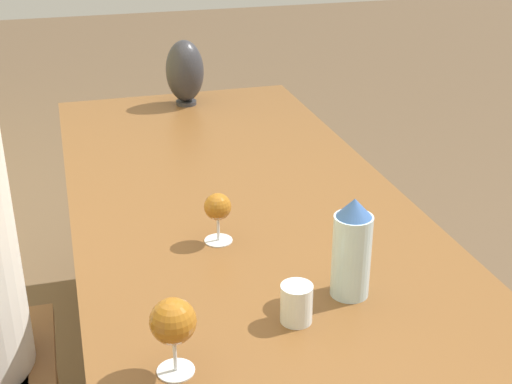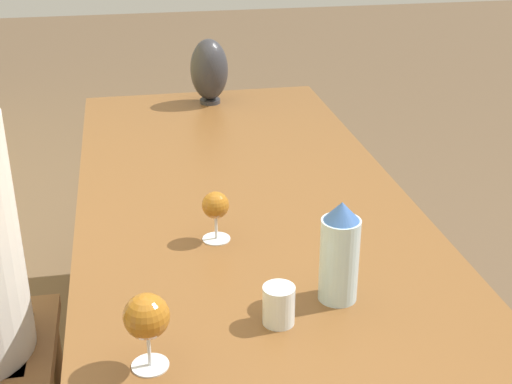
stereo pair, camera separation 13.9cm
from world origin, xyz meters
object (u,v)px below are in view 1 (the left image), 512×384
at_px(vase, 185,72).
at_px(wine_glass_1, 173,323).
at_px(water_bottle, 352,249).
at_px(water_tumbler, 296,303).
at_px(wine_glass_4, 218,208).

height_order(vase, wine_glass_1, vase).
bearing_deg(vase, water_bottle, -176.30).
relative_size(water_bottle, vase, 0.91).
distance_m(water_tumbler, wine_glass_1, 0.28).
relative_size(water_tumbler, vase, 0.33).
relative_size(water_bottle, wine_glass_4, 1.78).
height_order(wine_glass_1, wine_glass_4, wine_glass_1).
distance_m(water_bottle, wine_glass_4, 0.37).
distance_m(water_tumbler, wine_glass_4, 0.38).
bearing_deg(water_tumbler, vase, -2.01).
relative_size(vase, wine_glass_4, 1.95).
distance_m(water_bottle, wine_glass_1, 0.43).
bearing_deg(wine_glass_1, water_tumbler, -70.93).
bearing_deg(water_bottle, wine_glass_1, 110.93).
bearing_deg(wine_glass_1, wine_glass_4, -22.05).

